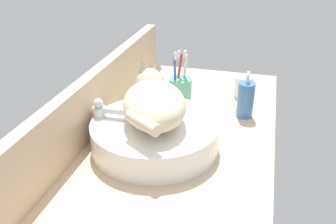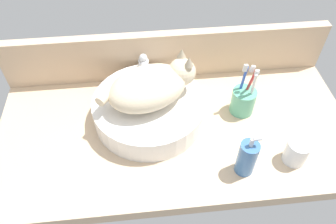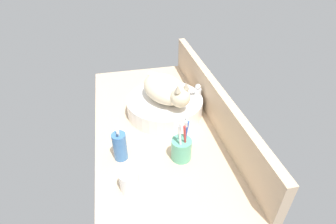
# 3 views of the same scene
# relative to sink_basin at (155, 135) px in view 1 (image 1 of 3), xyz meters

# --- Properties ---
(ground_plane) EXTENTS (1.15, 0.56, 0.04)m
(ground_plane) POSITION_rel_sink_basin_xyz_m (0.08, -0.05, -0.06)
(ground_plane) COLOR #D1B28E
(backsplash_panel) EXTENTS (1.15, 0.04, 0.18)m
(backsplash_panel) POSITION_rel_sink_basin_xyz_m (0.08, 0.21, 0.05)
(backsplash_panel) COLOR #CCAD8C
(backsplash_panel) RESTS_ON ground_plane
(sink_basin) EXTENTS (0.36, 0.36, 0.08)m
(sink_basin) POSITION_rel_sink_basin_xyz_m (0.00, 0.00, 0.00)
(sink_basin) COLOR white
(sink_basin) RESTS_ON ground_plane
(cat) EXTENTS (0.31, 0.25, 0.14)m
(cat) POSITION_rel_sink_basin_xyz_m (0.01, 0.01, 0.10)
(cat) COLOR beige
(cat) RESTS_ON sink_basin
(faucet) EXTENTS (0.04, 0.12, 0.14)m
(faucet) POSITION_rel_sink_basin_xyz_m (-0.00, 0.15, 0.03)
(faucet) COLOR silver
(faucet) RESTS_ON ground_plane
(soap_dispenser) EXTENTS (0.05, 0.05, 0.15)m
(soap_dispenser) POSITION_rel_sink_basin_xyz_m (0.26, -0.23, 0.02)
(soap_dispenser) COLOR #3F72B2
(soap_dispenser) RESTS_ON ground_plane
(toothbrush_cup) EXTENTS (0.08, 0.08, 0.19)m
(toothbrush_cup) POSITION_rel_sink_basin_xyz_m (0.31, -0.00, 0.01)
(toothbrush_cup) COLOR #5BB28E
(toothbrush_cup) RESTS_ON ground_plane
(water_glass) EXTENTS (0.07, 0.07, 0.08)m
(water_glass) POSITION_rel_sink_basin_xyz_m (0.42, -0.21, -0.01)
(water_glass) COLOR white
(water_glass) RESTS_ON ground_plane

